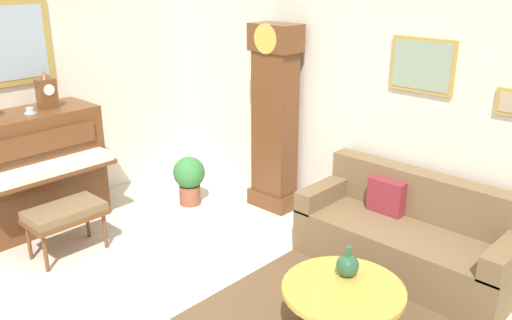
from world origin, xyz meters
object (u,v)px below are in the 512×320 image
piano (29,171)px  coffee_table (343,291)px  potted_plant (189,177)px  grandfather_clock (275,124)px  mantel_clock (47,92)px  teacup (30,111)px  couch (408,236)px  green_jug (347,265)px  piano_bench (65,214)px

piano → coffee_table: piano is taller
coffee_table → potted_plant: potted_plant is taller
piano → grandfather_clock: grandfather_clock is taller
mantel_clock → potted_plant: bearing=58.2°
grandfather_clock → coffee_table: (1.90, -1.40, -0.57)m
piano → potted_plant: (0.73, 1.48, -0.29)m
coffee_table → grandfather_clock: bearing=143.6°
teacup → couch: bearing=30.2°
couch → teacup: bearing=-149.8°
green_jug → potted_plant: green_jug is taller
teacup → mantel_clock: bearing=104.8°
green_jug → mantel_clock: bearing=-170.6°
piano_bench → couch: (2.44, 1.96, -0.09)m
coffee_table → mantel_clock: (-3.36, -0.40, 0.99)m
mantel_clock → green_jug: size_ratio=1.58×
mantel_clock → teacup: size_ratio=3.28×
teacup → coffee_table: bearing=10.6°
couch → potted_plant: bearing=-169.9°
piano_bench → teacup: bearing=170.0°
teacup → potted_plant: teacup is taller
coffee_table → green_jug: bearing=116.4°
piano_bench → coffee_table: 2.69m
coffee_table → teacup: 3.46m
piano → teacup: (0.06, 0.08, 0.62)m
mantel_clock → teacup: 0.27m
grandfather_clock → coffee_table: 2.43m
teacup → piano: bearing=-127.6°
potted_plant → coffee_table: bearing=-16.5°
mantel_clock → teacup: (0.06, -0.22, -0.15)m
grandfather_clock → mantel_clock: 2.36m
coffee_table → piano: bearing=-168.3°
coffee_table → mantel_clock: bearing=-173.2°
grandfather_clock → teacup: 2.47m
grandfather_clock → piano: bearing=-124.8°
piano_bench → couch: bearing=38.8°
coffee_table → mantel_clock: mantel_clock is taller
couch → potted_plant: size_ratio=3.39×
coffee_table → piano_bench: bearing=-164.0°
grandfather_clock → coffee_table: size_ratio=2.31×
couch → green_jug: size_ratio=7.92×
couch → coffee_table: bearing=-83.2°
teacup → piano_bench: bearing=-10.0°
teacup → green_jug: size_ratio=0.48×
potted_plant → teacup: bearing=-115.7°
mantel_clock → couch: bearing=26.8°
piano_bench → grandfather_clock: bearing=72.3°
piano → grandfather_clock: bearing=55.2°
teacup → green_jug: 3.40m
grandfather_clock → mantel_clock: (-1.46, -1.80, 0.42)m
coffee_table → mantel_clock: 3.53m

